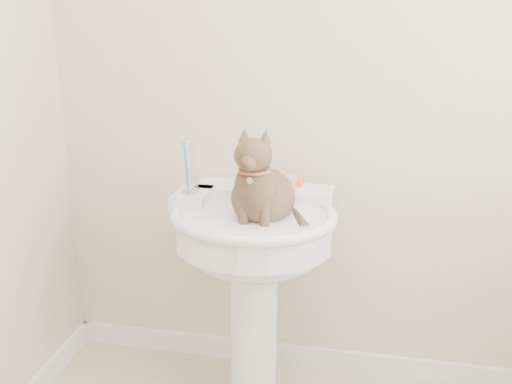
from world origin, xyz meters
The scene contains 7 objects.
wall_back centered at (0.00, 1.10, 1.25)m, with size 2.20×0.00×2.50m, color beige, non-canonical shape.
baseboard_back centered at (0.00, 1.09, 0.04)m, with size 2.20×0.02×0.09m, color white.
pedestal_sink centered at (-0.26, 0.81, 0.64)m, with size 0.59×0.58×0.82m.
faucet centered at (-0.25, 0.95, 0.86)m, with size 0.28×0.12×0.14m.
soap_bar centered at (-0.16, 1.04, 0.83)m, with size 0.09×0.06×0.03m, color #F95B1D.
toothbrush_cup centered at (-0.50, 0.86, 0.87)m, with size 0.07×0.07×0.18m.
cat centered at (-0.22, 0.78, 0.87)m, with size 0.24×0.30×0.44m.
Camera 1 is at (0.14, -1.09, 1.49)m, focal length 42.00 mm.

